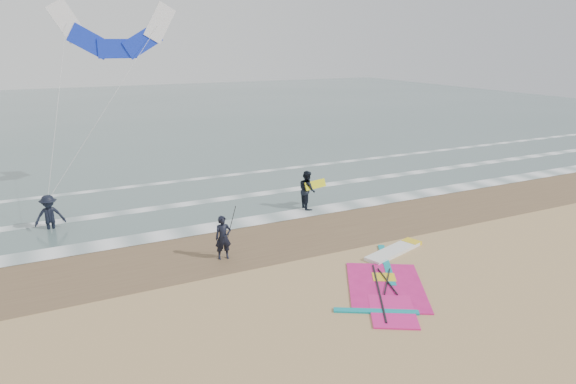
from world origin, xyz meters
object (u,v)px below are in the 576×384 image
windsurf_rig (390,276)px  person_walking (307,190)px  person_standing (223,238)px  person_wading (49,209)px  surf_kite (116,36)px

windsurf_rig → person_walking: (1.04, 7.91, 0.91)m
person_standing → person_wading: person_wading is taller
person_standing → person_walking: person_walking is taller
person_standing → surf_kite: bearing=105.1°
windsurf_rig → person_standing: person_standing is taller
person_wading → surf_kite: size_ratio=0.23×
person_wading → surf_kite: 9.15m
person_walking → surf_kite: bearing=53.4°
person_wading → person_walking: bearing=-14.1°
surf_kite → person_wading: bearing=-134.4°
windsurf_rig → person_wading: person_wading is taller
person_walking → person_wading: (-11.26, 2.32, 0.01)m
surf_kite → windsurf_rig: bearing=-66.6°
person_wading → surf_kite: bearing=43.2°
person_standing → person_walking: bearing=40.8°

